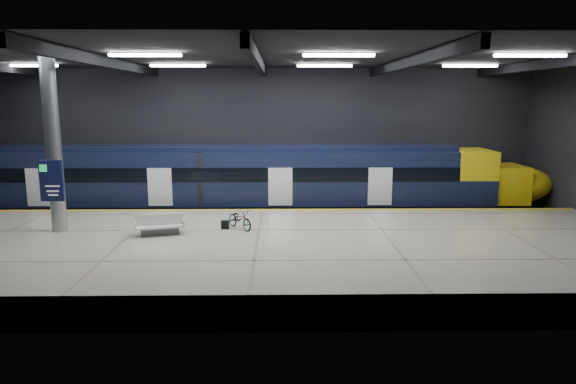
{
  "coord_description": "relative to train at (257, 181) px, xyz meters",
  "views": [
    {
      "loc": [
        0.87,
        -21.16,
        6.32
      ],
      "look_at": [
        1.21,
        1.5,
        2.2
      ],
      "focal_mm": 32.0,
      "sensor_mm": 36.0,
      "label": 1
    }
  ],
  "objects": [
    {
      "name": "bicycle",
      "position": [
        -0.45,
        -6.31,
        -0.54
      ],
      "size": [
        1.4,
        1.59,
        0.83
      ],
      "primitive_type": "imported",
      "rotation": [
        0.0,
        0.0,
        0.66
      ],
      "color": "#99999E",
      "rests_on": "platform"
    },
    {
      "name": "room_shell",
      "position": [
        0.33,
        -5.49,
        3.66
      ],
      "size": [
        30.1,
        16.1,
        8.05
      ],
      "color": "black",
      "rests_on": "ground"
    },
    {
      "name": "pannier_bag",
      "position": [
        -1.05,
        -6.31,
        -0.78
      ],
      "size": [
        0.33,
        0.24,
        0.35
      ],
      "primitive_type": "cube",
      "rotation": [
        0.0,
        0.0,
        -0.23
      ],
      "color": "black",
      "rests_on": "platform"
    },
    {
      "name": "platform",
      "position": [
        0.34,
        -8.0,
        -1.51
      ],
      "size": [
        30.0,
        11.0,
        1.1
      ],
      "primitive_type": "cube",
      "color": "beige",
      "rests_on": "ground"
    },
    {
      "name": "train",
      "position": [
        0.0,
        0.0,
        0.0
      ],
      "size": [
        29.4,
        2.84,
        3.79
      ],
      "color": "black",
      "rests_on": "ground"
    },
    {
      "name": "info_column",
      "position": [
        -7.66,
        -6.52,
        2.4
      ],
      "size": [
        0.9,
        0.78,
        6.9
      ],
      "color": "#9EA0A5",
      "rests_on": "platform"
    },
    {
      "name": "rails",
      "position": [
        0.34,
        0.0,
        -1.98
      ],
      "size": [
        30.0,
        1.52,
        0.16
      ],
      "color": "gray",
      "rests_on": "ground"
    },
    {
      "name": "ground",
      "position": [
        0.34,
        -5.5,
        -2.06
      ],
      "size": [
        30.0,
        30.0,
        0.0
      ],
      "primitive_type": "plane",
      "color": "black",
      "rests_on": "ground"
    },
    {
      "name": "bench",
      "position": [
        -3.5,
        -7.16,
        -0.67
      ],
      "size": [
        2.0,
        1.21,
        0.82
      ],
      "rotation": [
        0.0,
        0.0,
        0.25
      ],
      "color": "#595B60",
      "rests_on": "platform"
    },
    {
      "name": "safety_strip",
      "position": [
        0.34,
        -2.75,
        -0.95
      ],
      "size": [
        30.0,
        0.4,
        0.01
      ],
      "primitive_type": "cube",
      "color": "gold",
      "rests_on": "platform"
    }
  ]
}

